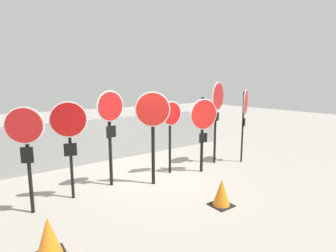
% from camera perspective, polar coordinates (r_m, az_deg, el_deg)
% --- Properties ---
extents(ground_plane, '(40.00, 40.00, 0.00)m').
position_cam_1_polar(ground_plane, '(7.30, -2.03, -11.27)').
color(ground_plane, gray).
extents(fence_back, '(9.26, 0.12, 1.43)m').
position_cam_1_polar(fence_back, '(9.14, -10.57, -2.53)').
color(fence_back, gray).
rests_on(fence_back, ground).
extents(stop_sign_0, '(0.66, 0.32, 2.14)m').
position_cam_1_polar(stop_sign_0, '(5.66, -28.57, -2.31)').
color(stop_sign_0, black).
rests_on(stop_sign_0, ground).
extents(stop_sign_1, '(0.76, 0.26, 2.19)m').
position_cam_1_polar(stop_sign_1, '(6.02, -20.72, -0.64)').
color(stop_sign_1, black).
rests_on(stop_sign_1, ground).
extents(stop_sign_2, '(0.74, 0.20, 2.39)m').
position_cam_1_polar(stop_sign_2, '(6.53, -12.45, 1.32)').
color(stop_sign_2, black).
rests_on(stop_sign_2, ground).
extents(stop_sign_3, '(0.73, 0.50, 2.37)m').
position_cam_1_polar(stop_sign_3, '(6.46, -3.33, 1.24)').
color(stop_sign_3, black).
rests_on(stop_sign_3, ground).
extents(stop_sign_4, '(0.68, 0.13, 2.07)m').
position_cam_1_polar(stop_sign_4, '(7.32, 0.63, 0.95)').
color(stop_sign_4, black).
rests_on(stop_sign_4, ground).
extents(stop_sign_5, '(0.87, 0.20, 2.18)m').
position_cam_1_polar(stop_sign_5, '(7.49, 7.70, 1.05)').
color(stop_sign_5, black).
rests_on(stop_sign_5, ground).
extents(stop_sign_6, '(0.82, 0.36, 2.60)m').
position_cam_1_polar(stop_sign_6, '(8.40, 10.70, 4.61)').
color(stop_sign_6, black).
rests_on(stop_sign_6, ground).
extents(stop_sign_7, '(0.69, 0.43, 2.36)m').
position_cam_1_polar(stop_sign_7, '(8.74, 16.44, 3.78)').
color(stop_sign_7, black).
rests_on(stop_sign_7, ground).
extents(traffic_cone_0, '(0.46, 0.46, 0.64)m').
position_cam_1_polar(traffic_cone_0, '(4.56, -24.55, -21.18)').
color(traffic_cone_0, black).
rests_on(traffic_cone_0, ground).
extents(traffic_cone_1, '(0.44, 0.44, 0.58)m').
position_cam_1_polar(traffic_cone_1, '(5.80, 11.57, -14.05)').
color(traffic_cone_1, black).
rests_on(traffic_cone_1, ground).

